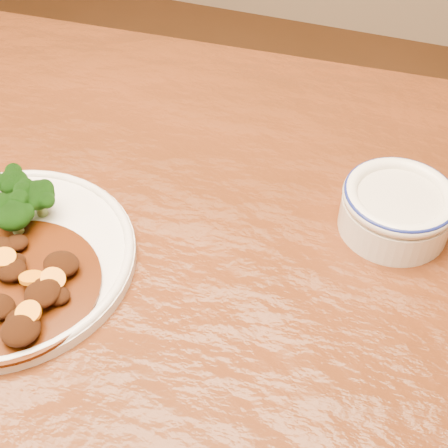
% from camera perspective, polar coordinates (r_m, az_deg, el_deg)
% --- Properties ---
extents(dining_table, '(1.55, 0.98, 0.75)m').
position_cam_1_polar(dining_table, '(0.75, -12.52, -5.80)').
color(dining_table, '#56250F').
rests_on(dining_table, ground).
extents(dinner_plate, '(0.27, 0.27, 0.02)m').
position_cam_1_polar(dinner_plate, '(0.69, -19.42, -2.95)').
color(dinner_plate, white).
rests_on(dinner_plate, dining_table).
extents(mince_stew, '(0.18, 0.18, 0.03)m').
position_cam_1_polar(mince_stew, '(0.65, -19.72, -5.03)').
color(mince_stew, '#481D07').
rests_on(mince_stew, dinner_plate).
extents(dip_bowl, '(0.12, 0.12, 0.05)m').
position_cam_1_polar(dip_bowl, '(0.70, 15.52, 1.47)').
color(dip_bowl, white).
rests_on(dip_bowl, dining_table).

